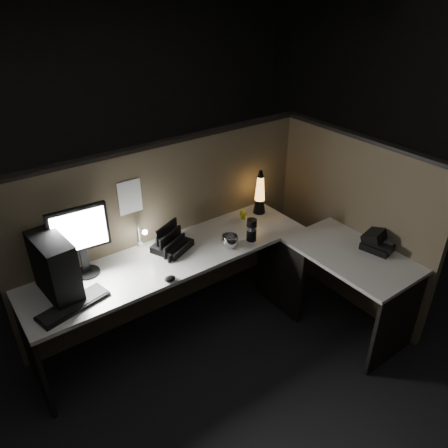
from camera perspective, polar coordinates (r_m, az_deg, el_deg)
floor at (r=3.57m, az=1.31°, el=-17.57°), size 6.00×6.00×0.00m
room_shell at (r=2.61m, az=1.72°, el=7.17°), size 6.00×6.00×6.00m
partition_back at (r=3.70m, az=-7.31°, el=-0.80°), size 2.66×0.06×1.50m
partition_right at (r=3.93m, az=16.15°, el=0.09°), size 0.06×1.66×1.50m
desk at (r=3.40m, az=1.24°, el=-7.07°), size 2.60×1.60×0.73m
pc_tower at (r=3.10m, az=-21.22°, el=-5.28°), size 0.22×0.43×0.43m
monitor at (r=3.19m, az=-18.29°, el=-1.37°), size 0.41×0.18×0.53m
keyboard at (r=3.07m, az=-19.06°, el=-10.03°), size 0.50×0.26×0.02m
mouse at (r=3.15m, az=-7.08°, el=-7.09°), size 0.09×0.07×0.03m
clip_lamp at (r=3.46m, az=-10.66°, el=-1.53°), size 0.04×0.16×0.20m
organizer at (r=3.47m, az=-6.89°, el=-2.52°), size 0.34×0.33×0.21m
lava_lamp at (r=3.93m, az=4.70°, el=3.73°), size 0.11×0.11×0.41m
travel_mug at (r=3.54m, az=3.62°, el=-0.77°), size 0.08×0.08×0.19m
steel_mug at (r=3.46m, az=0.75°, el=-2.29°), size 0.14×0.14×0.11m
figurine at (r=3.86m, az=2.52°, el=1.41°), size 0.06×0.06×0.06m
pinned_paper at (r=3.36m, az=-12.18°, el=3.45°), size 0.19×0.00×0.27m
desk_phone at (r=3.67m, az=19.49°, el=-2.04°), size 0.30×0.30×0.16m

